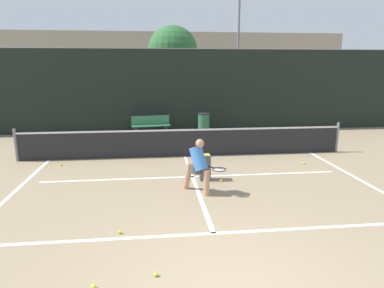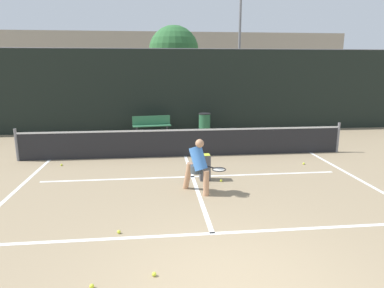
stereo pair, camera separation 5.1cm
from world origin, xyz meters
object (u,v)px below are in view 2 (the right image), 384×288
(parked_car, at_px, (185,114))
(trash_bin, at_px, (205,124))
(player_practicing, at_px, (198,164))
(ball_hopper, at_px, (205,167))
(courtside_bench, at_px, (152,125))

(parked_car, bearing_deg, trash_bin, -76.80)
(player_practicing, bearing_deg, ball_hopper, 122.83)
(player_practicing, xyz_separation_m, parked_car, (0.57, 10.10, -0.16))
(player_practicing, height_order, ball_hopper, player_practicing)
(player_practicing, relative_size, ball_hopper, 1.91)
(player_practicing, xyz_separation_m, ball_hopper, (0.30, 0.95, -0.35))
(ball_hopper, relative_size, courtside_bench, 0.41)
(ball_hopper, relative_size, trash_bin, 0.74)
(player_practicing, height_order, parked_car, player_practicing)
(ball_hopper, height_order, courtside_bench, courtside_bench)
(courtside_bench, bearing_deg, player_practicing, -88.38)
(parked_car, bearing_deg, courtside_bench, -122.16)
(trash_bin, bearing_deg, ball_hopper, -98.18)
(courtside_bench, distance_m, trash_bin, 2.39)
(courtside_bench, relative_size, parked_car, 0.42)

